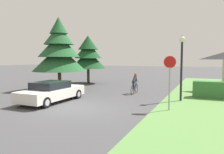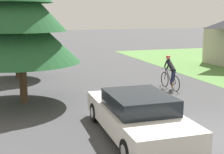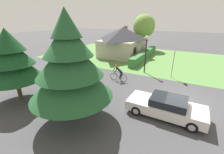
{
  "view_description": "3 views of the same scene",
  "coord_description": "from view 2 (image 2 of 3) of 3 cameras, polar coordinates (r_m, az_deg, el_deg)",
  "views": [
    {
      "loc": [
        6.28,
        -9.9,
        2.67
      ],
      "look_at": [
        -0.31,
        5.49,
        1.28
      ],
      "focal_mm": 35.0,
      "sensor_mm": 36.0,
      "label": 1
    },
    {
      "loc": [
        -5.75,
        -6.91,
        3.42
      ],
      "look_at": [
        -2.09,
        4.43,
        1.08
      ],
      "focal_mm": 50.0,
      "sensor_mm": 36.0,
      "label": 2
    },
    {
      "loc": [
        -11.06,
        0.18,
        5.71
      ],
      "look_at": [
        -1.85,
        5.09,
        1.65
      ],
      "focal_mm": 24.0,
      "sensor_mm": 36.0,
      "label": 3
    }
  ],
  "objects": [
    {
      "name": "cyclist",
      "position": [
        14.98,
        10.62,
        0.69
      ],
      "size": [
        0.44,
        1.79,
        1.59
      ],
      "rotation": [
        0.0,
        0.0,
        1.58
      ],
      "color": "black",
      "rests_on": "ground"
    },
    {
      "name": "conifer_tall_near",
      "position": [
        12.64,
        -16.56,
        10.64
      ],
      "size": [
        4.58,
        4.58,
        6.26
      ],
      "color": "#4C3823",
      "rests_on": "ground"
    },
    {
      "name": "sedan_left_lane",
      "position": [
        8.99,
        4.62,
        -6.99
      ],
      "size": [
        1.96,
        4.65,
        1.29
      ],
      "rotation": [
        0.0,
        0.0,
        1.56
      ],
      "color": "silver",
      "rests_on": "ground"
    },
    {
      "name": "conifer_tall_far",
      "position": [
        17.88,
        -17.28,
        9.82
      ],
      "size": [
        3.81,
        3.81,
        5.19
      ],
      "color": "#4C3823",
      "rests_on": "ground"
    }
  ]
}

